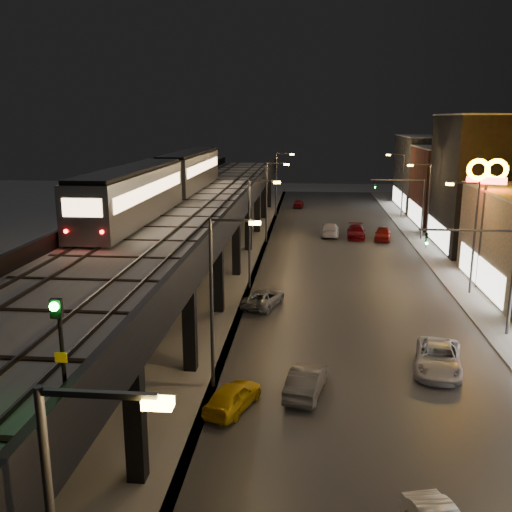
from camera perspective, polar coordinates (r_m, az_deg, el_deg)
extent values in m
cube|color=#46474D|center=(51.00, 9.03, -2.12)|extent=(17.00, 120.00, 0.06)
cube|color=#9FA1A8|center=(52.61, 19.98, -2.25)|extent=(4.00, 120.00, 0.14)
cube|color=#9FA1A8|center=(51.88, -6.02, -1.75)|extent=(11.00, 120.00, 0.06)
cube|color=black|center=(47.77, -6.90, 3.99)|extent=(9.00, 100.00, 1.00)
cube|color=black|center=(22.91, -11.99, -15.57)|extent=(0.70, 0.70, 5.30)
cube|color=black|center=(23.17, -21.18, -9.03)|extent=(8.00, 0.60, 0.50)
cube|color=black|center=(33.98, -19.02, -6.15)|extent=(0.70, 0.70, 5.30)
cube|color=black|center=(31.70, -6.64, -6.90)|extent=(0.70, 0.70, 5.30)
cube|color=black|center=(31.89, -13.29, -2.33)|extent=(8.00, 0.60, 0.50)
cube|color=black|center=(42.83, -13.60, -1.74)|extent=(0.70, 0.70, 5.30)
cube|color=black|center=(41.05, -3.77, -2.04)|extent=(0.70, 0.70, 5.30)
cube|color=black|center=(41.20, -8.91, 1.46)|extent=(8.00, 0.60, 0.50)
cube|color=black|center=(52.10, -10.08, 1.15)|extent=(0.70, 0.70, 5.30)
cube|color=black|center=(50.65, -1.99, 0.99)|extent=(0.70, 0.70, 5.30)
cube|color=black|center=(50.77, -6.16, 3.83)|extent=(8.00, 0.60, 0.50)
cube|color=black|center=(61.60, -7.64, 3.15)|extent=(0.70, 0.70, 5.30)
cube|color=black|center=(60.38, -0.77, 3.06)|extent=(0.70, 0.70, 5.30)
cube|color=black|center=(60.48, -4.28, 5.44)|extent=(8.00, 0.60, 0.50)
cube|color=black|center=(71.24, -5.85, 4.61)|extent=(0.70, 0.70, 5.30)
cube|color=black|center=(70.18, 0.11, 4.55)|extent=(0.70, 0.70, 5.30)
cube|color=black|center=(70.27, -2.92, 6.60)|extent=(8.00, 0.60, 0.50)
cube|color=black|center=(80.97, -4.48, 5.72)|extent=(0.70, 0.70, 5.30)
cube|color=black|center=(80.04, 0.77, 5.67)|extent=(0.70, 0.70, 5.30)
cube|color=black|center=(80.11, -1.88, 7.47)|extent=(8.00, 0.60, 0.50)
cube|color=black|center=(90.75, -3.40, 6.59)|extent=(0.70, 0.70, 5.30)
cube|color=black|center=(89.92, 1.29, 6.55)|extent=(0.70, 0.70, 5.30)
cube|color=black|center=(89.99, -1.07, 8.15)|extent=(8.00, 0.60, 0.50)
cube|color=#B2B7C1|center=(47.67, -6.92, 4.67)|extent=(8.40, 100.00, 0.16)
cube|color=#332D28|center=(48.43, -10.66, 4.87)|extent=(0.08, 98.00, 0.16)
cube|color=#332D28|center=(48.06, -9.00, 4.87)|extent=(0.08, 98.00, 0.16)
cube|color=#332D28|center=(47.39, -5.40, 4.85)|extent=(0.08, 98.00, 0.16)
cube|color=#332D28|center=(47.15, -3.68, 4.84)|extent=(0.08, 98.00, 0.16)
cube|color=black|center=(34.33, -11.84, 1.19)|extent=(7.80, 0.24, 0.06)
cube|color=black|center=(49.59, -6.43, 5.16)|extent=(7.80, 0.24, 0.06)
cube|color=black|center=(65.20, -3.57, 7.23)|extent=(7.80, 0.24, 0.06)
cube|color=black|center=(80.97, -1.80, 8.49)|extent=(7.80, 0.24, 0.06)
cube|color=black|center=(46.87, -1.71, 5.19)|extent=(0.30, 100.00, 1.10)
cube|color=black|center=(48.71, -11.96, 5.23)|extent=(0.30, 100.00, 1.10)
cube|color=silver|center=(49.55, 21.46, -1.50)|extent=(0.10, 12.00, 2.40)
cube|color=black|center=(65.47, 23.24, 6.64)|extent=(12.00, 13.00, 14.00)
cube|color=silver|center=(64.68, 17.68, 2.17)|extent=(0.10, 10.40, 2.40)
cube|color=#B2B7C1|center=(65.12, 23.83, 12.82)|extent=(12.20, 13.20, 0.16)
cube|color=#552722|center=(79.05, 20.09, 6.47)|extent=(12.00, 12.00, 10.00)
cube|color=silver|center=(78.20, 15.58, 4.20)|extent=(0.10, 9.60, 2.40)
cube|color=#B2B7C1|center=(78.65, 20.39, 10.14)|extent=(12.20, 12.20, 0.16)
cube|color=#393939|center=(92.55, 17.98, 7.87)|extent=(12.00, 16.00, 11.00)
cube|color=silver|center=(91.87, 14.10, 5.63)|extent=(0.10, 12.80, 2.40)
cube|color=#B2B7C1|center=(92.22, 18.23, 11.31)|extent=(12.20, 16.20, 0.16)
cube|color=#38383A|center=(10.86, -15.57, -13.18)|extent=(2.20, 0.12, 0.12)
cube|color=#FFC948|center=(10.59, -9.79, -14.31)|extent=(0.55, 0.28, 0.18)
cylinder|color=#38383A|center=(28.94, -4.45, -4.98)|extent=(0.18, 0.18, 9.00)
cube|color=#38383A|center=(27.68, -2.37, 3.60)|extent=(2.20, 0.12, 0.12)
cube|color=#FFC948|center=(27.58, -0.10, 3.32)|extent=(0.55, 0.28, 0.18)
cylinder|color=#38383A|center=(46.19, -0.67, 2.11)|extent=(0.18, 0.18, 9.00)
cube|color=#38383A|center=(45.42, 0.71, 7.54)|extent=(2.20, 0.12, 0.12)
cube|color=#FFC948|center=(45.35, 2.10, 7.37)|extent=(0.55, 0.28, 0.18)
cylinder|color=#38383A|center=(47.72, 20.98, 1.58)|extent=(0.18, 0.18, 9.00)
cube|color=#38383A|center=(46.78, 20.14, 6.89)|extent=(2.20, 0.12, 0.12)
cube|color=#FFC948|center=(46.52, 18.81, 6.81)|extent=(0.55, 0.28, 0.18)
cylinder|color=#38383A|center=(63.86, 1.04, 5.32)|extent=(0.18, 0.18, 9.00)
cube|color=#38383A|center=(63.30, 2.07, 9.25)|extent=(2.20, 0.12, 0.12)
cube|color=#FFC948|center=(63.26, 3.07, 9.13)|extent=(0.55, 0.28, 0.18)
cylinder|color=#38383A|center=(64.97, 16.86, 4.88)|extent=(0.18, 0.18, 9.00)
cube|color=#38383A|center=(64.28, 16.16, 8.80)|extent=(2.20, 0.12, 0.12)
cube|color=#FFC948|center=(64.10, 15.18, 8.74)|extent=(0.55, 0.28, 0.18)
cylinder|color=#38383A|center=(81.67, 2.02, 7.13)|extent=(0.18, 0.18, 9.00)
cube|color=#38383A|center=(81.24, 2.83, 10.20)|extent=(2.20, 0.12, 0.12)
cube|color=#FFC948|center=(81.20, 3.62, 10.11)|extent=(0.55, 0.28, 0.18)
cylinder|color=#38383A|center=(82.55, 14.47, 6.78)|extent=(0.18, 0.18, 9.00)
cube|color=#38383A|center=(82.01, 13.88, 9.86)|extent=(2.20, 0.12, 0.12)
cube|color=#FFC948|center=(81.86, 13.10, 9.81)|extent=(0.55, 0.28, 0.18)
cylinder|color=#38383A|center=(39.59, 24.23, -2.56)|extent=(0.20, 0.20, 7.00)
cube|color=#38383A|center=(37.96, 20.44, 2.42)|extent=(6.00, 0.12, 0.12)
imported|color=black|center=(37.48, 16.69, 1.79)|extent=(0.20, 0.16, 1.00)
sphere|color=#0CFF26|center=(37.39, 16.70, 1.37)|extent=(0.18, 0.18, 0.18)
cylinder|color=#38383A|center=(68.03, 16.32, 4.43)|extent=(0.20, 0.20, 7.00)
cube|color=#38383A|center=(67.09, 13.98, 7.39)|extent=(6.00, 0.12, 0.12)
imported|color=black|center=(66.82, 11.82, 7.05)|extent=(0.20, 0.16, 1.00)
sphere|color=#0CFF26|center=(66.70, 11.83, 6.82)|extent=(0.18, 0.18, 0.18)
cube|color=gray|center=(41.82, -12.25, 5.94)|extent=(3.03, 18.29, 3.45)
cube|color=black|center=(41.62, -12.38, 8.47)|extent=(2.72, 17.77, 0.26)
cube|color=#E8B881|center=(42.25, -14.26, 6.55)|extent=(0.05, 16.72, 0.94)
cube|color=#E8B881|center=(41.33, -10.25, 6.60)|extent=(0.05, 16.72, 0.94)
cube|color=gray|center=(60.87, -6.63, 8.47)|extent=(3.03, 18.29, 3.45)
cube|color=black|center=(60.73, -6.68, 10.21)|extent=(2.72, 17.77, 0.26)
cube|color=#E8B881|center=(61.16, -8.06, 8.89)|extent=(0.05, 16.72, 0.94)
cube|color=#E8B881|center=(60.53, -5.22, 8.92)|extent=(0.05, 16.72, 0.94)
cube|color=#E8B881|center=(33.22, -17.01, 4.64)|extent=(2.30, 0.05, 1.05)
sphere|color=#FF0C0C|center=(33.84, -18.50, 2.35)|extent=(0.21, 0.21, 0.21)
sphere|color=#FF0C0C|center=(33.05, -15.18, 2.32)|extent=(0.21, 0.21, 0.21)
cylinder|color=black|center=(15.52, -18.83, -8.81)|extent=(0.11, 0.11, 2.72)
cube|color=black|center=(15.04, -19.34, -4.98)|extent=(0.29, 0.16, 0.50)
sphere|color=#0CFF26|center=(14.91, -19.56, -4.79)|extent=(0.24, 0.24, 0.24)
cube|color=gold|center=(15.51, -18.92, -9.56)|extent=(0.32, 0.04, 0.27)
imported|color=gold|center=(28.21, -2.34, -13.94)|extent=(2.79, 4.17, 1.32)
imported|color=#54555B|center=(29.71, 5.07, -12.36)|extent=(2.34, 4.58, 1.44)
imported|color=gray|center=(42.56, 0.74, -4.27)|extent=(3.38, 5.01, 1.28)
imported|color=white|center=(68.45, 7.40, 2.60)|extent=(2.40, 5.36, 1.53)
imported|color=maroon|center=(90.12, 4.27, 5.22)|extent=(1.66, 3.67, 1.22)
imported|color=silver|center=(33.59, 17.75, -9.80)|extent=(3.45, 5.64, 1.46)
imported|color=maroon|center=(67.80, 9.97, 2.36)|extent=(2.27, 5.06, 1.44)
imported|color=maroon|center=(67.07, 12.56, 2.13)|extent=(2.43, 4.55, 1.47)
cylinder|color=#38383A|center=(49.59, 21.58, 1.71)|extent=(0.24, 0.24, 8.59)
cube|color=#FF0C0C|center=(48.92, 22.05, 7.00)|extent=(3.01, 0.25, 0.54)
torus|color=#FEBD00|center=(48.65, 21.35, 8.05)|extent=(1.76, 0.85, 1.74)
torus|color=#FEBD00|center=(49.05, 22.93, 7.95)|extent=(1.76, 0.85, 1.74)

